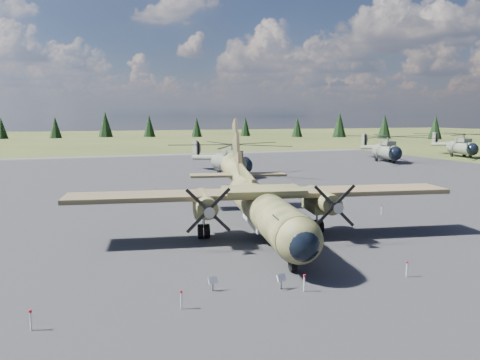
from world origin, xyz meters
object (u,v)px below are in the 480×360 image
object	(u,v)px
transport_plane	(260,200)
helicopter_near	(231,153)
helicopter_far	(462,140)
helicopter_mid	(387,143)

from	to	relation	value
transport_plane	helicopter_near	world-z (taller)	transport_plane
transport_plane	helicopter_far	size ratio (longest dim) A/B	1.09
helicopter_far	helicopter_near	bearing A→B (deg)	-153.20
helicopter_mid	helicopter_far	world-z (taller)	helicopter_mid
transport_plane	helicopter_near	bearing A→B (deg)	85.06
helicopter_near	helicopter_mid	bearing A→B (deg)	1.00
helicopter_mid	helicopter_far	size ratio (longest dim) A/B	1.00
helicopter_mid	helicopter_far	distance (m)	21.46
transport_plane	helicopter_far	xyz separation A→B (m)	(63.25, 44.49, 0.95)
helicopter_mid	transport_plane	bearing A→B (deg)	-122.42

